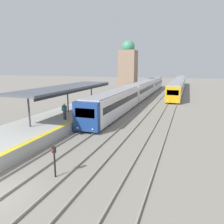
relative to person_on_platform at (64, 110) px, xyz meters
The scene contains 7 objects.
track_middle_line 13.29m from the person_on_platform, 62.93° to the right, with size 1.51×120.00×0.15m.
platform_canopy 4.10m from the person_on_platform, 114.27° to the left, with size 4.00×16.58×3.04m.
person_on_platform is the anchor object (origin of this frame).
train_near 24.72m from the person_on_platform, 83.68° to the left, with size 2.57×51.03×3.15m.
train_far 43.16m from the person_on_platform, 77.63° to the left, with size 2.51×46.94×3.08m.
signal_post_near 10.03m from the person_on_platform, 62.19° to the right, with size 0.20×0.21×1.84m.
distant_domed_building 34.62m from the person_on_platform, 94.46° to the left, with size 4.00×4.00×12.44m.
Camera 1 is at (8.83, -6.98, 6.25)m, focal length 35.00 mm.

